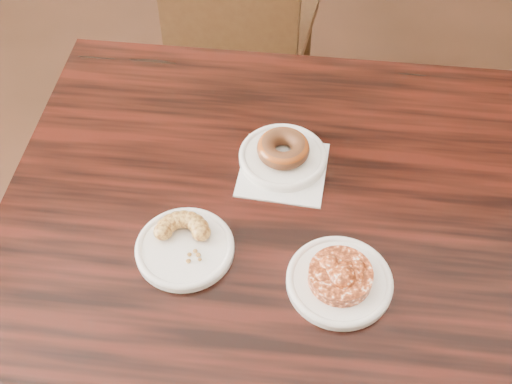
{
  "coord_description": "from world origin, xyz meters",
  "views": [
    {
      "loc": [
        -0.11,
        -0.62,
        1.65
      ],
      "look_at": [
        -0.13,
        0.08,
        0.8
      ],
      "focal_mm": 45.0,
      "sensor_mm": 36.0,
      "label": 1
    }
  ],
  "objects_px": {
    "cafe_table": "(270,336)",
    "glazed_donut": "(283,148)",
    "apple_fritter": "(341,274)",
    "chair_far": "(245,28)",
    "cruller_fragment": "(184,242)"
  },
  "relations": [
    {
      "from": "cafe_table",
      "to": "apple_fritter",
      "type": "xyz_separation_m",
      "value": [
        0.11,
        -0.09,
        0.4
      ]
    },
    {
      "from": "glazed_donut",
      "to": "cruller_fragment",
      "type": "bearing_deg",
      "value": -128.23
    },
    {
      "from": "chair_far",
      "to": "cruller_fragment",
      "type": "distance_m",
      "value": 1.08
    },
    {
      "from": "cafe_table",
      "to": "glazed_donut",
      "type": "distance_m",
      "value": 0.45
    },
    {
      "from": "chair_far",
      "to": "cruller_fragment",
      "type": "relative_size",
      "value": 8.3
    },
    {
      "from": "chair_far",
      "to": "apple_fritter",
      "type": "relative_size",
      "value": 6.19
    },
    {
      "from": "chair_far",
      "to": "glazed_donut",
      "type": "distance_m",
      "value": 0.89
    },
    {
      "from": "cafe_table",
      "to": "glazed_donut",
      "type": "xyz_separation_m",
      "value": [
        0.02,
        0.18,
        0.41
      ]
    },
    {
      "from": "cafe_table",
      "to": "glazed_donut",
      "type": "height_order",
      "value": "glazed_donut"
    },
    {
      "from": "apple_fritter",
      "to": "chair_far",
      "type": "bearing_deg",
      "value": 100.21
    },
    {
      "from": "cafe_table",
      "to": "glazed_donut",
      "type": "bearing_deg",
      "value": 90.17
    },
    {
      "from": "chair_far",
      "to": "glazed_donut",
      "type": "xyz_separation_m",
      "value": [
        0.1,
        -0.82,
        0.33
      ]
    },
    {
      "from": "glazed_donut",
      "to": "cafe_table",
      "type": "bearing_deg",
      "value": -94.95
    },
    {
      "from": "cafe_table",
      "to": "apple_fritter",
      "type": "relative_size",
      "value": 6.83
    },
    {
      "from": "glazed_donut",
      "to": "apple_fritter",
      "type": "xyz_separation_m",
      "value": [
        0.09,
        -0.27,
        -0.0
      ]
    }
  ]
}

